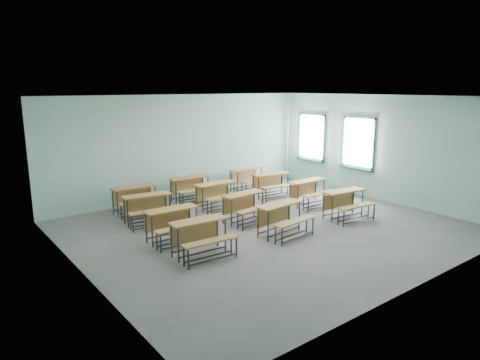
% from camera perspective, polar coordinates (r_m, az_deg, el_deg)
% --- Properties ---
extents(room, '(9.04, 8.04, 3.24)m').
position_cam_1_polar(room, '(10.38, 4.04, 2.16)').
color(room, gray).
rests_on(room, ground).
extents(desk_unit_r0c0, '(1.24, 0.87, 0.75)m').
position_cam_1_polar(desk_unit_r0c0, '(8.85, -5.18, -7.00)').
color(desk_unit_r0c0, '#A2713A').
rests_on(desk_unit_r0c0, ground).
extents(desk_unit_r0c1, '(1.28, 0.92, 0.75)m').
position_cam_1_polar(desk_unit_r0c1, '(10.06, 5.72, -4.62)').
color(desk_unit_r0c1, '#A2713A').
rests_on(desk_unit_r0c1, ground).
extents(desk_unit_r0c2, '(1.27, 0.92, 0.75)m').
position_cam_1_polar(desk_unit_r0c2, '(11.61, 14.01, -2.62)').
color(desk_unit_r0c2, '#A2713A').
rests_on(desk_unit_r0c2, ground).
extents(desk_unit_r1c0, '(1.23, 0.84, 0.75)m').
position_cam_1_polar(desk_unit_r1c0, '(9.73, -8.83, -5.29)').
color(desk_unit_r1c0, '#A2713A').
rests_on(desk_unit_r1c0, ground).
extents(desk_unit_r1c1, '(1.27, 0.91, 0.75)m').
position_cam_1_polar(desk_unit_r1c1, '(10.99, 0.84, -3.09)').
color(desk_unit_r1c1, '#A2713A').
rests_on(desk_unit_r1c1, ground).
extents(desk_unit_r1c2, '(1.21, 0.82, 0.75)m').
position_cam_1_polar(desk_unit_r1c2, '(12.66, 9.32, -1.18)').
color(desk_unit_r1c2, '#A2713A').
rests_on(desk_unit_r1c2, ground).
extents(desk_unit_r2c0, '(1.30, 0.96, 0.75)m').
position_cam_1_polar(desk_unit_r2c0, '(11.07, -12.09, -3.25)').
color(desk_unit_r2c0, '#A2713A').
rests_on(desk_unit_r2c0, ground).
extents(desk_unit_r2c1, '(1.22, 0.84, 0.75)m').
position_cam_1_polar(desk_unit_r2c1, '(12.17, -2.99, -1.58)').
color(desk_unit_r2c1, '#A2713A').
rests_on(desk_unit_r2c1, ground).
extents(desk_unit_r2c2, '(1.30, 0.96, 0.75)m').
position_cam_1_polar(desk_unit_r2c2, '(13.48, 4.37, -0.22)').
color(desk_unit_r2c2, '#A2713A').
rests_on(desk_unit_r2c2, ground).
extents(desk_unit_r3c0, '(1.21, 0.82, 0.75)m').
position_cam_1_polar(desk_unit_r3c0, '(12.04, -13.70, -2.07)').
color(desk_unit_r3c0, '#A2713A').
rests_on(desk_unit_r3c0, ground).
extents(desk_unit_r3c1, '(1.23, 0.85, 0.75)m').
position_cam_1_polar(desk_unit_r3c1, '(13.01, -6.48, -0.72)').
color(desk_unit_r3c1, '#A2713A').
rests_on(desk_unit_r3c1, ground).
extents(desk_unit_r3c2, '(1.26, 0.90, 0.75)m').
position_cam_1_polar(desk_unit_r3c2, '(14.26, 1.15, 0.51)').
color(desk_unit_r3c2, '#A2713A').
rests_on(desk_unit_r3c2, ground).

